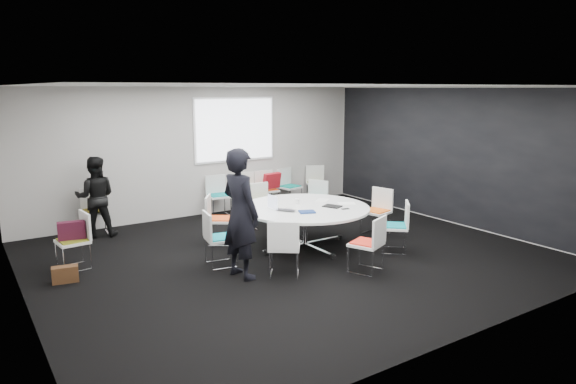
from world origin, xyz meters
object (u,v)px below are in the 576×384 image
chair_ring_b (314,210)px  chair_person_back (95,220)px  chair_ring_a (376,220)px  laptop (287,210)px  conference_table (305,217)px  chair_back_c (267,197)px  chair_back_a (219,203)px  brown_bag (65,274)px  person_back (96,197)px  chair_back_e (317,191)px  chair_back_d (290,194)px  chair_ring_c (262,214)px  maroon_bag (72,230)px  chair_ring_h (394,236)px  chair_spare_left (74,252)px  chair_ring_d (219,229)px  chair_ring_g (367,255)px  person_main (240,214)px  cup (297,201)px  chair_ring_e (220,249)px  chair_ring_f (284,258)px  chair_back_b (248,199)px

chair_ring_b → chair_person_back: (-4.00, 1.64, 0.00)m
chair_ring_a → laptop: chair_ring_a is taller
conference_table → chair_ring_b: bearing=48.1°
chair_ring_b → chair_back_c: size_ratio=1.00×
chair_ring_b → chair_back_c: same height
chair_ring_b → laptop: 2.06m
chair_back_a → chair_ring_a: bearing=128.7°
chair_back_c → chair_back_a: bearing=5.8°
brown_bag → chair_ring_b: bearing=8.1°
person_back → chair_back_e: bearing=-159.5°
chair_back_d → person_back: person_back is taller
chair_ring_c → maroon_bag: 3.75m
chair_ring_h → chair_back_c: bearing=44.0°
chair_spare_left → chair_person_back: (0.74, 1.82, 0.00)m
chair_spare_left → chair_person_back: bearing=-27.8°
chair_ring_d → chair_back_e: same height
chair_back_c → chair_ring_d: bearing=48.0°
chair_ring_h → chair_ring_g: bearing=155.8°
person_back → chair_spare_left: bearing=84.7°
person_main → person_back: size_ratio=1.26×
chair_ring_a → chair_back_e: size_ratio=1.00×
laptop → maroon_bag: (-3.23, 1.12, -0.12)m
chair_back_a → person_back: bearing=10.7°
laptop → cup: cup is taller
chair_ring_e → chair_ring_f: same height
chair_back_a → chair_back_b: bearing=-173.3°
chair_ring_e → person_main: size_ratio=0.46×
chair_ring_g → chair_back_b: same height
chair_back_a → chair_back_e: same height
chair_ring_d → brown_bag: chair_ring_d is taller
chair_ring_b → laptop: size_ratio=2.65×
conference_table → chair_spare_left: 3.79m
chair_ring_g → chair_back_e: same height
chair_back_a → chair_spare_left: size_ratio=1.00×
chair_ring_f → conference_table: bearing=79.3°
chair_ring_h → laptop: bearing=98.3°
chair_ring_d → chair_person_back: size_ratio=1.00×
conference_table → chair_ring_f: (-1.08, -1.00, -0.27)m
chair_ring_a → chair_spare_left: (-5.25, 1.15, 0.00)m
chair_ring_e → chair_back_d: bearing=141.9°
chair_ring_a → chair_back_b: same height
chair_ring_g → chair_person_back: size_ratio=1.00×
chair_person_back → cup: (2.91, -2.61, 0.50)m
person_back → chair_ring_a: bearing=166.8°
chair_back_e → chair_ring_f: bearing=71.2°
chair_back_e → maroon_bag: chair_back_e is taller
cup → chair_ring_e: bearing=-168.9°
chair_back_b → brown_bag: chair_back_b is taller
chair_ring_b → chair_ring_c: 1.11m
chair_ring_e → person_main: 0.92m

